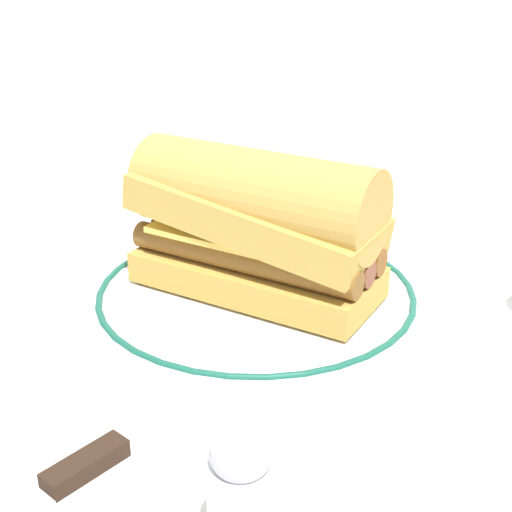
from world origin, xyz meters
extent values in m
plane|color=silver|center=(0.00, 0.00, 0.00)|extent=(1.50, 1.50, 0.00)
cylinder|color=white|center=(-0.01, 0.01, 0.01)|extent=(0.30, 0.30, 0.01)
torus|color=#195947|center=(-0.01, 0.01, 0.01)|extent=(0.27, 0.27, 0.01)
cube|color=gold|center=(-0.01, 0.01, 0.03)|extent=(0.22, 0.13, 0.03)
cylinder|color=brown|center=(-0.01, -0.02, 0.05)|extent=(0.21, 0.06, 0.02)
cylinder|color=brown|center=(-0.01, 0.01, 0.05)|extent=(0.21, 0.06, 0.02)
cylinder|color=brown|center=(-0.01, 0.03, 0.05)|extent=(0.21, 0.06, 0.02)
cube|color=#EFC64C|center=(-0.01, 0.01, 0.07)|extent=(0.18, 0.12, 0.01)
cube|color=gold|center=(-0.01, 0.01, 0.08)|extent=(0.22, 0.13, 0.06)
cylinder|color=#C19646|center=(-0.01, 0.01, 0.10)|extent=(0.22, 0.11, 0.08)
cylinder|color=white|center=(0.07, -0.26, 0.03)|extent=(0.03, 0.03, 0.06)
sphere|color=silver|center=(0.07, -0.26, 0.07)|extent=(0.03, 0.03, 0.03)
cube|color=black|center=(-0.03, -0.23, 0.01)|extent=(0.04, 0.06, 0.01)
camera|label=1|loc=(0.17, -0.52, 0.30)|focal=50.68mm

